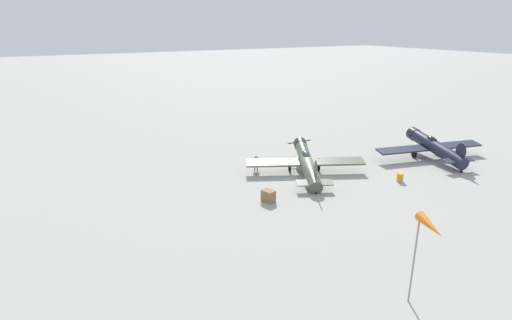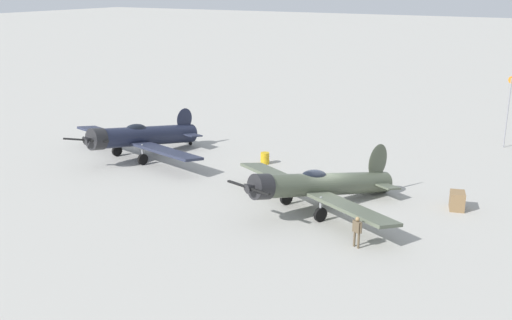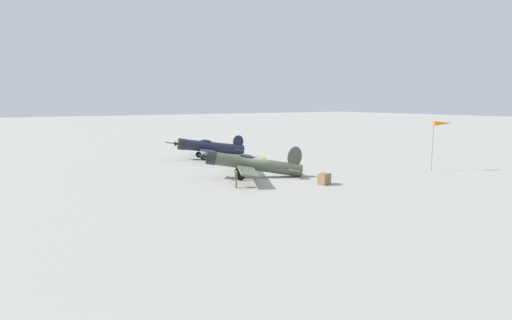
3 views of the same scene
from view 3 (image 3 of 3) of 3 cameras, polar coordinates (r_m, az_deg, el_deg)
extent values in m
plane|color=#A8A59E|center=(44.59, 0.00, -2.29)|extent=(400.00, 400.00, 0.00)
cylinder|color=#4C5442|center=(44.38, 0.00, -0.56)|extent=(5.37, 9.16, 2.78)
cylinder|color=#232326|center=(44.02, -5.89, 0.29)|extent=(1.74, 1.61, 1.52)
cone|color=#232326|center=(44.01, -6.74, 0.42)|extent=(0.80, 0.83, 0.66)
cube|color=black|center=(44.01, -6.93, 0.41)|extent=(2.78, 0.63, 0.26)
ellipsoid|color=black|center=(44.19, -1.22, 0.32)|extent=(1.47, 1.94, 0.94)
cube|color=#565E4C|center=(44.29, -1.46, -0.80)|extent=(11.79, 6.91, 0.44)
ellipsoid|color=#4C5442|center=(44.89, 5.06, 0.41)|extent=(0.91, 1.69, 2.37)
cube|color=#565E4C|center=(45.02, 4.79, -1.16)|extent=(3.54, 2.49, 0.27)
cylinder|color=#999BA0|center=(42.77, -2.05, -1.49)|extent=(0.14, 0.14, 1.01)
cylinder|color=black|center=(42.86, -2.05, -2.16)|extent=(0.53, 0.81, 0.80)
cylinder|color=#999BA0|center=(45.82, -2.33, -0.88)|extent=(0.14, 0.14, 1.01)
cylinder|color=black|center=(45.90, -2.33, -1.51)|extent=(0.53, 0.81, 0.80)
cylinder|color=black|center=(45.29, 5.74, -2.00)|extent=(0.21, 0.30, 0.28)
cylinder|color=#1E2338|center=(59.45, -5.72, 1.68)|extent=(3.44, 8.92, 2.53)
cylinder|color=#232326|center=(58.59, -9.70, 2.05)|extent=(1.74, 1.42, 1.63)
cone|color=#232326|center=(58.49, -10.33, 2.11)|extent=(0.76, 0.76, 0.70)
cube|color=black|center=(58.47, -10.47, 2.11)|extent=(2.49, 1.98, 0.42)
ellipsoid|color=black|center=(59.19, -6.55, 2.33)|extent=(1.15, 1.90, 0.90)
cube|color=#282D42|center=(59.25, -6.70, 1.40)|extent=(13.31, 4.68, 0.39)
ellipsoid|color=#1E2338|center=(60.32, -2.33, 2.43)|extent=(0.52, 1.69, 1.90)
cube|color=#282D42|center=(60.37, -2.51, 1.44)|extent=(3.56, 1.87, 0.24)
cylinder|color=#999BA0|center=(57.62, -6.87, 0.88)|extent=(0.14, 0.14, 1.09)
cylinder|color=black|center=(57.69, -6.86, 0.34)|extent=(0.38, 0.82, 0.80)
cylinder|color=#999BA0|center=(60.74, -7.50, 1.22)|extent=(0.14, 0.14, 1.09)
cylinder|color=black|center=(60.81, -7.49, 0.71)|extent=(0.38, 0.82, 0.80)
cylinder|color=black|center=(60.69, -1.85, 0.51)|extent=(0.16, 0.30, 0.28)
cylinder|color=brown|center=(39.21, -2.58, -3.10)|extent=(0.12, 0.12, 0.80)
cylinder|color=brown|center=(39.49, -2.62, -3.02)|extent=(0.12, 0.12, 0.80)
cube|color=brown|center=(39.23, -2.61, -2.08)|extent=(0.48, 0.37, 0.57)
sphere|color=#9A7A4F|center=(39.16, -2.61, -1.49)|extent=(0.21, 0.21, 0.21)
cylinder|color=brown|center=(38.96, -2.57, -2.12)|extent=(0.09, 0.09, 0.53)
cylinder|color=brown|center=(39.49, -2.64, -1.99)|extent=(0.09, 0.09, 0.53)
cube|color=olive|center=(41.25, 8.89, -2.47)|extent=(1.07, 1.29, 1.04)
cylinder|color=gold|center=(53.53, 0.96, -0.16)|extent=(0.62, 0.62, 0.82)
torus|color=gold|center=(53.51, 0.96, 0.01)|extent=(0.65, 0.65, 0.04)
torus|color=gold|center=(53.55, 0.96, -0.34)|extent=(0.65, 0.65, 0.04)
cylinder|color=gray|center=(52.33, 21.99, 1.64)|extent=(0.10, 0.10, 5.45)
cone|color=orange|center=(52.73, 23.19, 4.43)|extent=(1.43, 2.29, 0.56)
camera|label=1|loc=(56.97, 44.92, 12.62)|focal=28.66mm
camera|label=2|loc=(25.61, -49.04, 15.90)|focal=42.20mm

